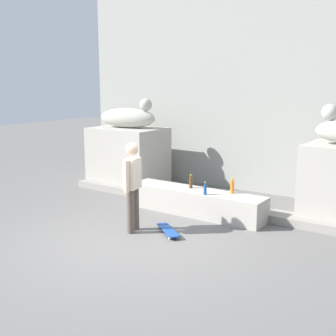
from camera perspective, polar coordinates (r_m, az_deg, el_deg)
name	(u,v)px	position (r m, az deg, el deg)	size (l,w,h in m)	color
ground_plane	(133,243)	(7.69, -4.57, -9.74)	(40.00, 40.00, 0.00)	#605E5B
facade_wall	(255,64)	(11.35, 11.27, 13.15)	(9.99, 0.60, 6.34)	gray
pedestal_left	(128,157)	(11.72, -5.22, 1.48)	(1.87, 1.37, 1.55)	#A39E93
statue_reclining_left	(129,117)	(11.57, -5.16, 6.63)	(1.67, 0.81, 0.78)	#AEB1A0
ledge_block	(196,202)	(9.23, 3.64, -4.43)	(3.03, 0.65, 0.52)	#A39E93
skater	(133,183)	(8.02, -4.65, -1.98)	(0.27, 0.53, 1.67)	brown
skateboard	(168,230)	(8.10, 0.02, -8.12)	(0.76, 0.64, 0.08)	navy
bottle_brown	(191,183)	(9.29, 2.99, -1.90)	(0.07, 0.07, 0.29)	#593314
bottle_orange	(232,187)	(8.95, 8.38, -2.44)	(0.08, 0.08, 0.32)	orange
bottle_blue	(205,190)	(8.77, 4.86, -2.82)	(0.06, 0.06, 0.26)	#194C99
stair_step	(208,204)	(9.71, 5.21, -4.76)	(7.58, 0.50, 0.17)	gray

